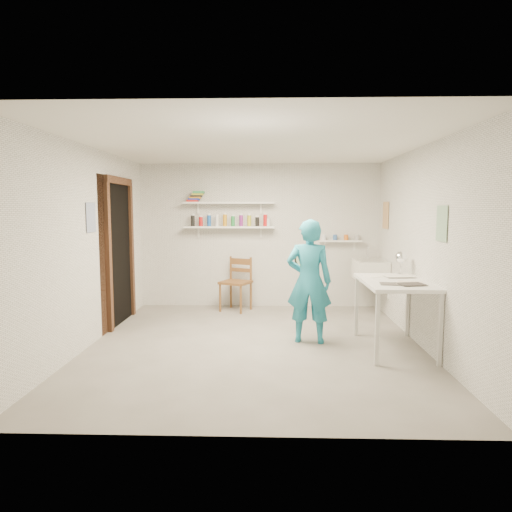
{
  "coord_description": "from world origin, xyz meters",
  "views": [
    {
      "loc": [
        0.18,
        -5.42,
        1.66
      ],
      "look_at": [
        0.0,
        0.4,
        1.05
      ],
      "focal_mm": 32.0,
      "sensor_mm": 36.0,
      "label": 1
    }
  ],
  "objects_px": {
    "belfast_sink": "(370,270)",
    "wooden_chair": "(236,282)",
    "desk_lamp": "(401,257)",
    "man": "(309,281)",
    "work_table": "(394,315)",
    "wall_clock": "(305,259)"
  },
  "relations": [
    {
      "from": "belfast_sink",
      "to": "wooden_chair",
      "type": "xyz_separation_m",
      "value": [
        -2.13,
        0.16,
        -0.23
      ]
    },
    {
      "from": "belfast_sink",
      "to": "desk_lamp",
      "type": "relative_size",
      "value": 3.9
    },
    {
      "from": "belfast_sink",
      "to": "desk_lamp",
      "type": "height_order",
      "value": "desk_lamp"
    },
    {
      "from": "man",
      "to": "desk_lamp",
      "type": "distance_m",
      "value": 1.23
    },
    {
      "from": "belfast_sink",
      "to": "work_table",
      "type": "height_order",
      "value": "belfast_sink"
    },
    {
      "from": "man",
      "to": "wooden_chair",
      "type": "height_order",
      "value": "man"
    },
    {
      "from": "desk_lamp",
      "to": "work_table",
      "type": "bearing_deg",
      "value": -112.42
    },
    {
      "from": "belfast_sink",
      "to": "man",
      "type": "distance_m",
      "value": 1.89
    },
    {
      "from": "man",
      "to": "wooden_chair",
      "type": "distance_m",
      "value": 2.02
    },
    {
      "from": "work_table",
      "to": "belfast_sink",
      "type": "bearing_deg",
      "value": 86.54
    },
    {
      "from": "belfast_sink",
      "to": "wooden_chair",
      "type": "bearing_deg",
      "value": 175.6
    },
    {
      "from": "belfast_sink",
      "to": "man",
      "type": "xyz_separation_m",
      "value": [
        -1.09,
        -1.55,
        0.06
      ]
    },
    {
      "from": "man",
      "to": "work_table",
      "type": "distance_m",
      "value": 1.07
    },
    {
      "from": "wall_clock",
      "to": "desk_lamp",
      "type": "relative_size",
      "value": 1.78
    },
    {
      "from": "man",
      "to": "wall_clock",
      "type": "bearing_deg",
      "value": -73.2
    },
    {
      "from": "wall_clock",
      "to": "work_table",
      "type": "distance_m",
      "value": 1.28
    },
    {
      "from": "belfast_sink",
      "to": "man",
      "type": "bearing_deg",
      "value": -125.09
    },
    {
      "from": "belfast_sink",
      "to": "wooden_chair",
      "type": "height_order",
      "value": "wooden_chair"
    },
    {
      "from": "desk_lamp",
      "to": "belfast_sink",
      "type": "bearing_deg",
      "value": 94.03
    },
    {
      "from": "man",
      "to": "work_table",
      "type": "relative_size",
      "value": 1.24
    },
    {
      "from": "work_table",
      "to": "wooden_chair",
      "type": "bearing_deg",
      "value": 135.5
    },
    {
      "from": "work_table",
      "to": "desk_lamp",
      "type": "height_order",
      "value": "desk_lamp"
    }
  ]
}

